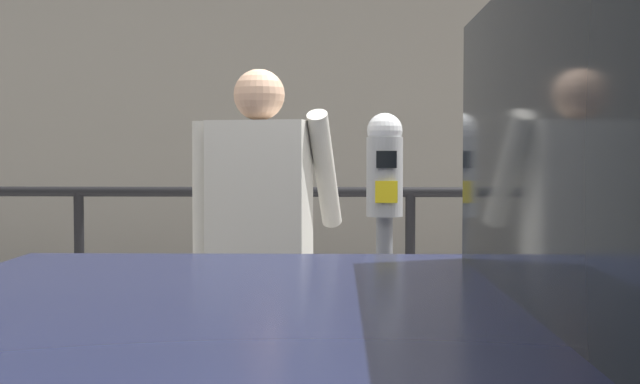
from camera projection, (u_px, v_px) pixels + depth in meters
name	position (u px, v px, depth m)	size (l,w,h in m)	color
parking_meter	(384.00, 219.00, 3.53)	(0.15, 0.16, 1.46)	slate
pedestrian_at_meter	(260.00, 235.00, 3.68)	(0.66, 0.45, 1.65)	black
background_railing	(410.00, 240.00, 5.07)	(24.06, 0.06, 1.10)	black
backdrop_wall	(389.00, 115.00, 8.00)	(32.00, 0.50, 3.59)	gray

